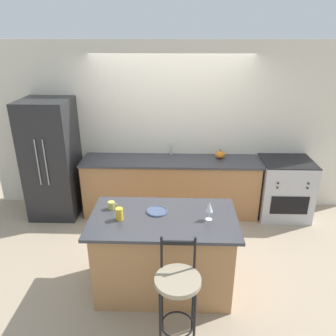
# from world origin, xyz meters

# --- Properties ---
(ground_plane) EXTENTS (18.00, 18.00, 0.00)m
(ground_plane) POSITION_xyz_m (0.00, 0.00, 0.00)
(ground_plane) COLOR tan
(wall_back) EXTENTS (6.00, 0.07, 2.70)m
(wall_back) POSITION_xyz_m (0.00, 0.69, 1.35)
(wall_back) COLOR beige
(wall_back) RESTS_ON ground_plane
(back_counter) EXTENTS (2.81, 0.67, 0.92)m
(back_counter) POSITION_xyz_m (0.00, 0.37, 0.46)
(back_counter) COLOR #A87547
(back_counter) RESTS_ON ground_plane
(sink_faucet) EXTENTS (0.02, 0.13, 0.22)m
(sink_faucet) POSITION_xyz_m (0.00, 0.57, 1.06)
(sink_faucet) COLOR #ADAFB5
(sink_faucet) RESTS_ON back_counter
(kitchen_island) EXTENTS (1.59, 0.90, 0.95)m
(kitchen_island) POSITION_xyz_m (-0.03, -1.43, 0.48)
(kitchen_island) COLOR #A87547
(kitchen_island) RESTS_ON ground_plane
(refrigerator) EXTENTS (0.74, 0.78, 1.88)m
(refrigerator) POSITION_xyz_m (-1.87, 0.29, 0.94)
(refrigerator) COLOR #232326
(refrigerator) RESTS_ON ground_plane
(oven_range) EXTENTS (0.79, 0.72, 0.95)m
(oven_range) POSITION_xyz_m (1.82, 0.32, 0.47)
(oven_range) COLOR #B7B7BC
(oven_range) RESTS_ON ground_plane
(bar_stool_near) EXTENTS (0.42, 0.42, 1.11)m
(bar_stool_near) POSITION_xyz_m (0.13, -2.17, 0.64)
(bar_stool_near) COLOR black
(bar_stool_near) RESTS_ON ground_plane
(dinner_plate) EXTENTS (0.23, 0.23, 0.02)m
(dinner_plate) POSITION_xyz_m (-0.11, -1.32, 0.96)
(dinner_plate) COLOR #425170
(dinner_plate) RESTS_ON kitchen_island
(wine_glass) EXTENTS (0.08, 0.08, 0.20)m
(wine_glass) POSITION_xyz_m (0.45, -1.46, 1.09)
(wine_glass) COLOR white
(wine_glass) RESTS_ON kitchen_island
(coffee_mug) EXTENTS (0.11, 0.08, 0.09)m
(coffee_mug) POSITION_xyz_m (-0.62, -1.26, 0.99)
(coffee_mug) COLOR #C1B251
(coffee_mug) RESTS_ON kitchen_island
(tumbler_cup) EXTENTS (0.08, 0.08, 0.13)m
(tumbler_cup) POSITION_xyz_m (-0.50, -1.49, 1.02)
(tumbler_cup) COLOR gold
(tumbler_cup) RESTS_ON kitchen_island
(pumpkin_decoration) EXTENTS (0.15, 0.15, 0.14)m
(pumpkin_decoration) POSITION_xyz_m (0.79, 0.45, 0.98)
(pumpkin_decoration) COLOR orange
(pumpkin_decoration) RESTS_ON back_counter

